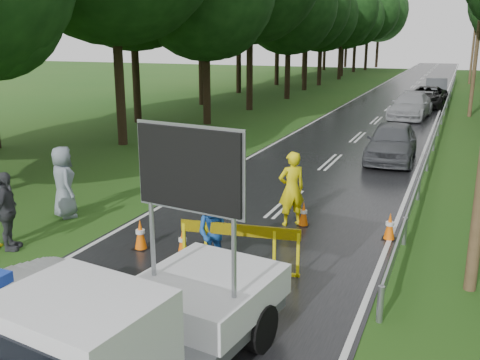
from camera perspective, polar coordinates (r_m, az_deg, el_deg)
The scene contains 19 objects.
ground at distance 11.21m, azimuth -4.79°, elevation -11.21°, with size 160.00×160.00×0.00m, color #1F4F16.
road at distance 39.49m, azimuth 15.66°, elevation 7.35°, with size 7.00×140.00×0.02m, color black.
guardrail at distance 38.83m, azimuth 21.11°, elevation 7.58°, with size 0.12×60.06×0.70m.
utility_pole_mid at distance 36.90m, azimuth 24.08°, elevation 14.01°, with size 1.40×0.24×10.00m.
utility_pole_far at distance 62.90m, azimuth 23.73°, elevation 13.98°, with size 1.40×0.24×10.00m.
work_truck at distance 7.85m, azimuth -10.25°, elevation -15.47°, with size 2.62×4.84×3.68m.
barrier at distance 11.49m, azimuth -0.04°, elevation -6.01°, with size 2.61×0.44×1.09m.
officer at distance 14.30m, azimuth 5.52°, elevation -0.96°, with size 0.74×0.49×2.04m, color yellow.
civilian at distance 11.66m, azimuth -2.77°, elevation -5.70°, with size 0.80×0.62×1.64m, color #17489A.
bystander_mid at distance 13.77m, azimuth -23.62°, elevation -3.10°, with size 1.12×0.47×1.92m, color #383A3F.
bystander_right at distance 15.71m, azimuth -18.31°, elevation -0.22°, with size 0.99×0.65×2.03m, color gray.
queue_car_first at distance 22.67m, azimuth 15.88°, elevation 3.94°, with size 1.87×4.65×1.58m, color #414449.
queue_car_second at distance 35.15m, azimuth 17.76°, elevation 7.54°, with size 2.14×5.27×1.53m, color #989AA0.
queue_car_third at distance 41.06m, azimuth 19.32°, elevation 8.37°, with size 2.46×5.33×1.48m, color black.
queue_car_fourth at distance 47.77m, azimuth 20.18°, elevation 9.19°, with size 1.66×4.76×1.57m, color #3A3D41.
cone_center at distance 12.58m, azimuth -6.14°, elevation -6.65°, with size 0.31×0.31×0.65m.
cone_far at distance 14.49m, azimuth 6.80°, elevation -3.66°, with size 0.32×0.32×0.67m.
cone_left_mid at distance 13.04m, azimuth -10.58°, elevation -5.78°, with size 0.36×0.36×0.76m.
cone_right at distance 13.93m, azimuth 15.67°, elevation -4.82°, with size 0.34×0.34×0.72m.
Camera 1 is at (4.68, -8.90, 4.96)m, focal length 40.00 mm.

